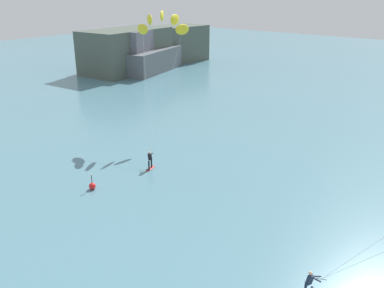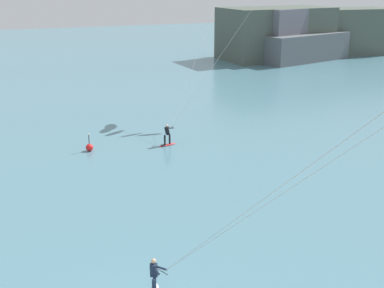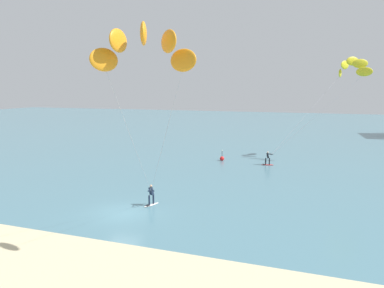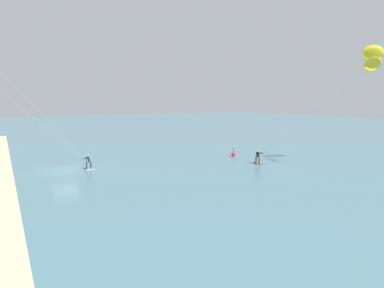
{
  "view_description": "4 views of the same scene",
  "coord_description": "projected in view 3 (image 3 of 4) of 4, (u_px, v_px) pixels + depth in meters",
  "views": [
    {
      "loc": [
        -16.56,
        -4.3,
        15.58
      ],
      "look_at": [
        5.42,
        13.58,
        4.83
      ],
      "focal_mm": 39.39,
      "sensor_mm": 36.0,
      "label": 1
    },
    {
      "loc": [
        -3.74,
        -14.9,
        12.43
      ],
      "look_at": [
        6.08,
        10.35,
        3.47
      ],
      "focal_mm": 47.51,
      "sensor_mm": 36.0,
      "label": 2
    },
    {
      "loc": [
        13.27,
        -22.36,
        9.14
      ],
      "look_at": [
        1.88,
        10.37,
        3.76
      ],
      "focal_mm": 33.49,
      "sensor_mm": 36.0,
      "label": 3
    },
    {
      "loc": [
        38.03,
        -5.73,
        7.74
      ],
      "look_at": [
        5.19,
        13.12,
        2.58
      ],
      "focal_mm": 31.21,
      "sensor_mm": 36.0,
      "label": 4
    }
  ],
  "objects": [
    {
      "name": "ground_plane",
      "position": [
        122.0,
        213.0,
        26.58
      ],
      "size": [
        240.0,
        240.0,
        0.0
      ],
      "primitive_type": "plane",
      "color": "slate"
    },
    {
      "name": "sand_strip",
      "position": [
        6.0,
        285.0,
        16.65
      ],
      "size": [
        80.0,
        11.25,
        0.16
      ],
      "primitive_type": "cube",
      "color": "beige",
      "rests_on": "ground"
    },
    {
      "name": "kitesurfer_nearshore",
      "position": [
        144.0,
        58.0,
        17.49
      ],
      "size": [
        7.04,
        11.24,
        12.26
      ],
      "color": "white",
      "rests_on": "ground"
    },
    {
      "name": "kitesurfer_mid_water",
      "position": [
        349.0,
        70.0,
        44.53
      ],
      "size": [
        12.15,
        9.69,
        13.06
      ],
      "color": "red",
      "rests_on": "ground"
    },
    {
      "name": "marker_buoy",
      "position": [
        222.0,
        158.0,
        45.77
      ],
      "size": [
        0.56,
        0.56,
        1.38
      ],
      "color": "red",
      "rests_on": "ground"
    }
  ]
}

